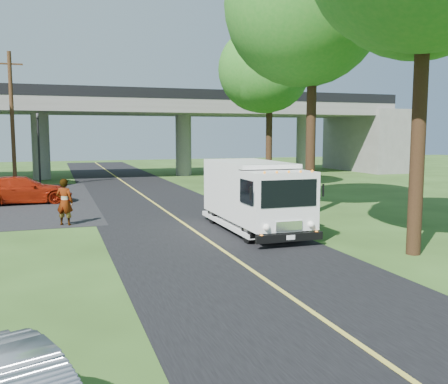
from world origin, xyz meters
name	(u,v)px	position (x,y,z in m)	size (l,w,h in m)	color
ground	(264,280)	(0.00, 0.00, 0.00)	(120.00, 120.00, 0.00)	#2A4418
road	(175,218)	(0.00, 10.00, 0.01)	(7.00, 90.00, 0.02)	black
lane_line	(175,217)	(0.00, 10.00, 0.03)	(0.12, 90.00, 0.01)	gold
overpass	(115,124)	(0.00, 32.00, 4.56)	(54.00, 10.00, 7.30)	slate
traffic_signal	(39,141)	(-6.00, 26.00, 3.20)	(0.18, 0.22, 5.20)	black
utility_pole	(12,120)	(-7.50, 24.00, 4.59)	(1.60, 0.26, 9.00)	#472D19
tree_right_mid	(319,1)	(6.41, 8.84, 9.61)	(6.62, 6.52, 12.74)	#382314
tree_right_far	(274,65)	(9.21, 19.84, 8.30)	(5.77, 5.67, 10.99)	#382314
step_van	(254,194)	(2.20, 6.06, 1.45)	(2.38, 6.34, 2.66)	white
red_sedan	(22,190)	(-6.68, 17.04, 0.74)	(2.07, 5.08, 1.48)	#971C09
pedestrian	(65,202)	(-4.67, 9.64, 0.97)	(0.71, 0.46, 1.93)	gray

